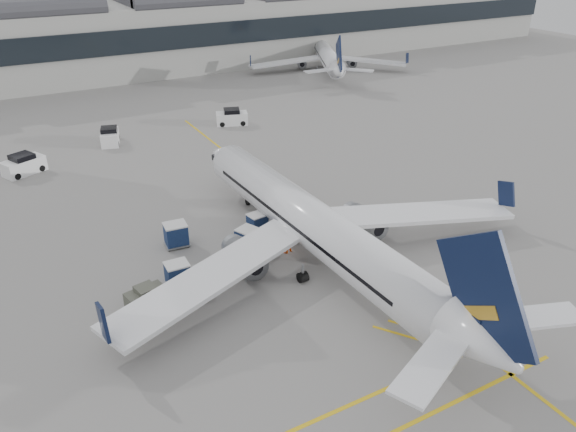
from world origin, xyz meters
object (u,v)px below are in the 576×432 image
baggage_cart_a (257,222)px  ramp_agent_b (286,242)px  belt_loader (275,201)px  ramp_agent_a (302,228)px  pushback_tug (147,297)px  airliner_main (318,228)px

baggage_cart_a → ramp_agent_b: bearing=-91.1°
belt_loader → ramp_agent_a: (-0.81, -6.16, 0.43)m
ramp_agent_b → pushback_tug: size_ratio=0.66×
baggage_cart_a → ramp_agent_b: 3.98m
airliner_main → belt_loader: size_ratio=8.15×
airliner_main → ramp_agent_a: airliner_main is taller
airliner_main → belt_loader: 10.15m
pushback_tug → airliner_main: bearing=-15.7°
airliner_main → baggage_cart_a: size_ratio=21.58×
airliner_main → ramp_agent_b: size_ratio=19.47×
ramp_agent_a → belt_loader: bearing=33.9°
airliner_main → pushback_tug: bearing=174.3°
baggage_cart_a → ramp_agent_a: 3.74m
baggage_cart_a → ramp_agent_a: (2.63, -2.66, 0.09)m
airliner_main → pushback_tug: (-12.51, 0.84, -2.20)m
belt_loader → ramp_agent_a: ramp_agent_a is taller
ramp_agent_a → pushback_tug: bearing=143.0°
baggage_cart_a → ramp_agent_a: bearing=-53.6°
belt_loader → pushback_tug: 16.71m
ramp_agent_b → pushback_tug: bearing=-5.1°
ramp_agent_b → belt_loader: bearing=-124.1°
airliner_main → ramp_agent_b: airliner_main is taller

